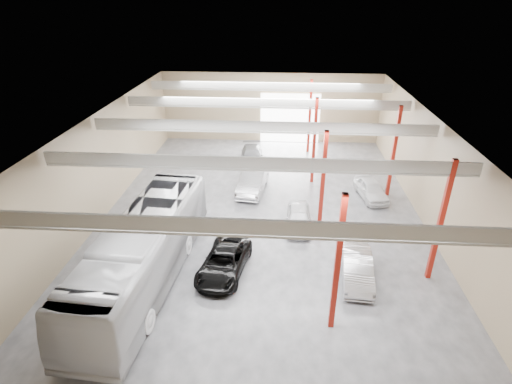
# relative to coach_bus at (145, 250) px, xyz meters

# --- Properties ---
(depot_shell) EXTENTS (22.12, 32.12, 7.06)m
(depot_shell) POSITION_rel_coach_bus_xyz_m (5.95, 7.71, 3.08)
(depot_shell) COLOR #434448
(depot_shell) RESTS_ON ground
(coach_bus) EXTENTS (4.13, 13.80, 3.79)m
(coach_bus) POSITION_rel_coach_bus_xyz_m (0.00, 0.00, 0.00)
(coach_bus) COLOR silver
(coach_bus) RESTS_ON ground
(black_sedan) EXTENTS (2.99, 5.18, 1.36)m
(black_sedan) POSITION_rel_coach_bus_xyz_m (4.06, 0.87, -1.22)
(black_sedan) COLOR black
(black_sedan) RESTS_ON ground
(car_row_a) EXTENTS (1.71, 4.05, 1.37)m
(car_row_a) POSITION_rel_coach_bus_xyz_m (8.32, 6.07, -1.21)
(car_row_a) COLOR silver
(car_row_a) RESTS_ON ground
(car_row_b) EXTENTS (2.42, 5.29, 1.68)m
(car_row_b) POSITION_rel_coach_bus_xyz_m (4.88, 11.27, -1.06)
(car_row_b) COLOR #AEAEB3
(car_row_b) RESTS_ON ground
(car_row_c) EXTENTS (2.45, 5.02, 1.40)m
(car_row_c) POSITION_rel_coach_bus_xyz_m (4.39, 16.86, -1.19)
(car_row_c) COLOR slate
(car_row_c) RESTS_ON ground
(car_right_near) EXTENTS (1.84, 4.55, 1.47)m
(car_right_near) POSITION_rel_coach_bus_xyz_m (11.32, 0.85, -1.16)
(car_right_near) COLOR #B5B5BA
(car_right_near) RESTS_ON ground
(car_right_far) EXTENTS (2.40, 4.37, 1.41)m
(car_right_far) POSITION_rel_coach_bus_xyz_m (13.93, 10.67, -1.19)
(car_right_far) COLOR white
(car_right_far) RESTS_ON ground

